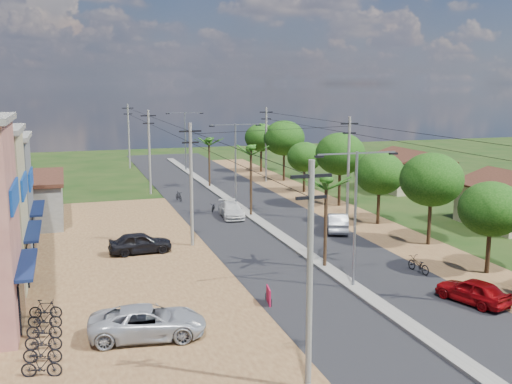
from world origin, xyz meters
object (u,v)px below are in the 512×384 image
(car_parked_silver, at_px, (148,323))
(car_silver_mid, at_px, (337,223))
(car_parked_dark, at_px, (140,243))
(parked_scooter_row, at_px, (44,334))
(car_white_far, at_px, (231,210))
(car_red_near, at_px, (472,291))
(roadside_sign, at_px, (269,296))
(moto_rider_east, at_px, (418,265))

(car_parked_silver, bearing_deg, car_silver_mid, -39.44)
(car_silver_mid, height_order, car_parked_dark, car_parked_dark)
(car_silver_mid, distance_m, parked_scooter_row, 26.72)
(car_white_far, distance_m, car_parked_silver, 25.72)
(car_red_near, relative_size, car_parked_dark, 0.93)
(car_parked_silver, bearing_deg, car_white_far, -16.33)
(roadside_sign, bearing_deg, moto_rider_east, 21.89)
(car_silver_mid, height_order, parked_scooter_row, car_silver_mid)
(car_parked_silver, xyz_separation_m, parked_scooter_row, (-4.62, 0.71, -0.25))
(car_silver_mid, distance_m, car_parked_dark, 15.96)
(car_parked_dark, bearing_deg, parked_scooter_row, 153.79)
(moto_rider_east, bearing_deg, car_white_far, -76.81)
(car_white_far, height_order, parked_scooter_row, car_white_far)
(car_parked_dark, xyz_separation_m, roadside_sign, (5.36, -12.05, -0.27))
(car_red_near, bearing_deg, moto_rider_east, -110.53)
(car_red_near, bearing_deg, car_parked_dark, -62.38)
(car_silver_mid, relative_size, moto_rider_east, 2.30)
(moto_rider_east, bearing_deg, roadside_sign, 4.76)
(moto_rider_east, relative_size, roadside_sign, 1.72)
(car_red_near, bearing_deg, car_white_far, -92.87)
(car_red_near, distance_m, roadside_sign, 11.01)
(car_red_near, relative_size, roadside_sign, 3.59)
(car_silver_mid, xyz_separation_m, roadside_sign, (-10.52, -13.60, -0.26))
(car_red_near, distance_m, car_parked_silver, 17.31)
(car_red_near, height_order, moto_rider_east, car_red_near)
(car_parked_silver, xyz_separation_m, moto_rider_east, (17.49, 4.67, -0.25))
(moto_rider_east, xyz_separation_m, parked_scooter_row, (-22.11, -3.96, -0.01))
(car_red_near, bearing_deg, car_parked_silver, -21.27)
(roadside_sign, relative_size, parked_scooter_row, 0.15)
(car_parked_silver, distance_m, parked_scooter_row, 4.68)
(roadside_sign, distance_m, parked_scooter_row, 11.51)
(car_parked_silver, xyz_separation_m, roadside_sign, (6.77, 2.40, -0.29))
(car_silver_mid, height_order, car_white_far, car_silver_mid)
(car_parked_silver, bearing_deg, roadside_sign, -62.69)
(car_silver_mid, xyz_separation_m, car_parked_silver, (-17.29, -16.00, 0.02))
(moto_rider_east, distance_m, parked_scooter_row, 22.46)
(car_white_far, bearing_deg, moto_rider_east, -64.41)
(car_silver_mid, xyz_separation_m, car_white_far, (-6.78, 7.47, -0.08))
(car_parked_silver, bearing_deg, car_red_near, -85.04)
(car_parked_silver, relative_size, parked_scooter_row, 0.73)
(car_silver_mid, bearing_deg, car_white_far, -25.14)
(car_white_far, height_order, moto_rider_east, car_white_far)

